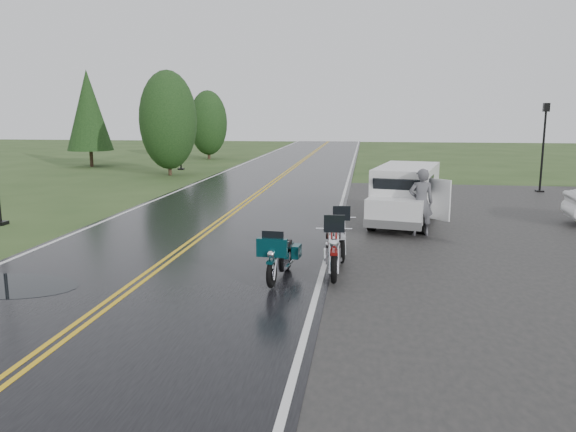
{
  "coord_description": "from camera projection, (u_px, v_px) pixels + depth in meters",
  "views": [
    {
      "loc": [
        4.69,
        -11.72,
        3.54
      ],
      "look_at": [
        2.8,
        2.0,
        1.0
      ],
      "focal_mm": 35.0,
      "sensor_mm": 36.0,
      "label": 1
    }
  ],
  "objects": [
    {
      "name": "van_white",
      "position": [
        373.0,
        201.0,
        16.91
      ],
      "size": [
        2.77,
        5.09,
        1.89
      ],
      "primitive_type": null,
      "rotation": [
        0.0,
        0.0,
        -0.21
      ],
      "color": "silver",
      "rests_on": "ground"
    },
    {
      "name": "motorcycle_red",
      "position": [
        334.0,
        253.0,
        11.55
      ],
      "size": [
        1.04,
        2.43,
        1.4
      ],
      "primitive_type": null,
      "rotation": [
        0.0,
        0.0,
        0.08
      ],
      "color": "#630D0B",
      "rests_on": "ground"
    },
    {
      "name": "lamp_post_far_right",
      "position": [
        543.0,
        148.0,
        25.11
      ],
      "size": [
        0.35,
        0.35,
        4.04
      ],
      "primitive_type": null,
      "color": "black",
      "rests_on": "ground"
    },
    {
      "name": "motorcycle_silver",
      "position": [
        342.0,
        238.0,
        13.1
      ],
      "size": [
        1.14,
        2.35,
        1.33
      ],
      "primitive_type": null,
      "rotation": [
        0.0,
        0.0,
        0.15
      ],
      "color": "#B2B3BB",
      "rests_on": "ground"
    },
    {
      "name": "road",
      "position": [
        246.0,
        203.0,
        22.43
      ],
      "size": [
        8.0,
        100.0,
        0.04
      ],
      "primitive_type": "cube",
      "color": "black",
      "rests_on": "ground"
    },
    {
      "name": "pine_left_far",
      "position": [
        89.0,
        120.0,
        37.27
      ],
      "size": [
        2.99,
        2.99,
        6.23
      ],
      "primitive_type": null,
      "color": "#1E3D19",
      "rests_on": "ground"
    },
    {
      "name": "tree_left_far",
      "position": [
        208.0,
        130.0,
        43.68
      ],
      "size": [
        2.94,
        2.94,
        4.53
      ],
      "primitive_type": null,
      "color": "#1E3D19",
      "rests_on": "ground"
    },
    {
      "name": "lamp_post_far_left",
      "position": [
        180.0,
        135.0,
        35.28
      ],
      "size": [
        0.37,
        0.37,
        4.36
      ],
      "primitive_type": null,
      "color": "black",
      "rests_on": "ground"
    },
    {
      "name": "motorcycle_teal",
      "position": [
        272.0,
        263.0,
        11.27
      ],
      "size": [
        0.88,
        2.02,
        1.16
      ],
      "primitive_type": null,
      "rotation": [
        0.0,
        0.0,
        -0.08
      ],
      "color": "#042D32",
      "rests_on": "ground"
    },
    {
      "name": "ground",
      "position": [
        153.0,
        272.0,
        12.69
      ],
      "size": [
        120.0,
        120.0,
        0.0
      ],
      "primitive_type": "plane",
      "color": "#2D471E",
      "rests_on": "ground"
    },
    {
      "name": "person_at_van",
      "position": [
        421.0,
        203.0,
        16.22
      ],
      "size": [
        0.75,
        0.53,
        1.96
      ],
      "primitive_type": "imported",
      "rotation": [
        0.0,
        0.0,
        3.23
      ],
      "color": "#515156",
      "rests_on": "ground"
    },
    {
      "name": "tree_left_mid",
      "position": [
        169.0,
        131.0,
        32.03
      ],
      "size": [
        3.26,
        3.26,
        5.09
      ],
      "primitive_type": null,
      "color": "#1E3D19",
      "rests_on": "ground"
    }
  ]
}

